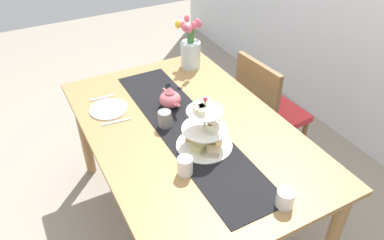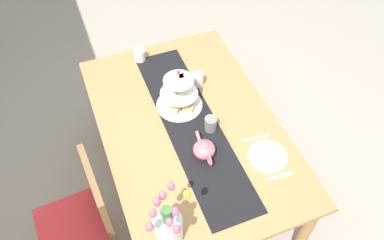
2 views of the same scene
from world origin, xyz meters
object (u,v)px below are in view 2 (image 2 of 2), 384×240
chair_left (84,217)px  dinner_plate_left (268,156)px  mug_grey (211,124)px  tulip_vase (168,226)px  knife_left (256,138)px  fork_left (280,176)px  tiered_cake_stand (179,96)px  mug_white_text (198,79)px  teapot (204,149)px  cream_jug (140,55)px  dining_table (189,135)px

chair_left → dinner_plate_left: 1.15m
dinner_plate_left → mug_grey: 0.39m
chair_left → tulip_vase: (-0.41, -0.41, 0.40)m
knife_left → fork_left: bearing=180.0°
tiered_cake_stand → dinner_plate_left: (-0.57, -0.34, -0.09)m
dinner_plate_left → mug_white_text: size_ratio=2.42×
teapot → fork_left: (-0.29, -0.34, -0.06)m
chair_left → teapot: (-0.01, -0.76, 0.32)m
mug_grey → mug_white_text: bearing=-10.6°
tiered_cake_stand → knife_left: tiered_cake_stand is taller
dinner_plate_left → cream_jug: bearing=22.7°
dining_table → mug_white_text: size_ratio=17.40×
cream_jug → knife_left: (-0.94, -0.45, -0.04)m
mug_grey → mug_white_text: size_ratio=1.00×
dining_table → tulip_vase: 0.77m
cream_jug → mug_white_text: size_ratio=0.89×
teapot → cream_jug: teapot is taller
tiered_cake_stand → mug_white_text: tiered_cake_stand is taller
mug_grey → cream_jug: bearing=15.9°
tiered_cake_stand → tulip_vase: tulip_vase is taller
tulip_vase → dinner_plate_left: tulip_vase is taller
chair_left → cream_jug: chair_left is taller
cream_jug → mug_grey: (-0.78, -0.22, 0.01)m
dinner_plate_left → fork_left: dinner_plate_left is taller
cream_jug → mug_white_text: bearing=-142.6°
dining_table → tulip_vase: (-0.65, 0.35, 0.23)m
dining_table → fork_left: fork_left is taller
cream_jug → mug_grey: bearing=-164.1°
tiered_cake_stand → dinner_plate_left: size_ratio=1.32×
tiered_cake_stand → teapot: (-0.42, -0.00, -0.03)m
knife_left → mug_grey: (0.17, 0.23, 0.05)m
tiered_cake_stand → mug_white_text: size_ratio=3.20×
chair_left → teapot: 0.83m
tulip_vase → dinner_plate_left: size_ratio=1.61×
teapot → mug_grey: size_ratio=2.51×
dining_table → knife_left: (-0.24, -0.34, 0.10)m
cream_jug → mug_grey: size_ratio=0.89×
dining_table → tiered_cake_stand: (0.18, 0.00, 0.19)m
knife_left → tiered_cake_stand: bearing=39.2°
dining_table → fork_left: bearing=-147.3°
dinner_plate_left → mug_grey: (0.31, 0.23, 0.05)m
teapot → mug_grey: bearing=-33.8°
mug_grey → fork_left: bearing=-153.0°
dining_table → cream_jug: 0.72m
fork_left → mug_white_text: size_ratio=1.58×
tulip_vase → mug_grey: size_ratio=3.89×
dining_table → mug_white_text: mug_white_text is taller
chair_left → fork_left: bearing=-105.1°
chair_left → tulip_vase: bearing=-135.2°
teapot → mug_grey: teapot is taller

